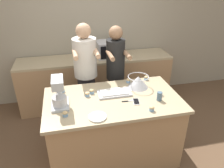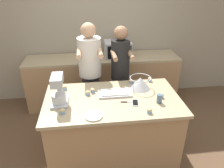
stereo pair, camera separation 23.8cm
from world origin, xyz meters
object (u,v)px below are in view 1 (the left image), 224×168
Objects in this scene: cupcake_0 at (152,108)px; cupcake_4 at (87,94)px; knife at (129,101)px; cupcake_3 at (65,114)px; stand_mixer at (59,94)px; cupcake_1 at (62,90)px; drinking_glass at (159,96)px; mixing_bowl at (138,81)px; small_plate at (97,117)px; cupcake_2 at (92,91)px; cupcake_6 at (146,78)px; person_left at (86,77)px; cupcake_5 at (128,81)px; cupcake_7 at (160,93)px; microwave_oven at (110,49)px; cell_phone at (136,102)px; baking_tray at (114,93)px; person_right at (116,75)px.

cupcake_0 is 1.00× the size of cupcake_4.
knife is 0.79m from cupcake_3.
stand_mixer is 5.84× the size of cupcake_1.
drinking_glass is 1.78× the size of cupcake_4.
mixing_bowl is at bearing 86.93° from cupcake_0.
cupcake_4 reaches higher than knife.
stand_mixer reaches higher than cupcake_3.
small_plate is 3.20× the size of cupcake_2.
cupcake_6 is at bearing 29.10° from cupcake_3.
stand_mixer is at bearing 139.88° from small_plate.
person_left is 27.39× the size of cupcake_1.
cupcake_5 is (-0.09, 0.16, -0.05)m from mixing_bowl.
drinking_glass is 0.13m from cupcake_7.
drinking_glass is 0.83m from small_plate.
cupcake_7 is (0.86, 0.30, 0.02)m from small_plate.
cupcake_3 is (-0.87, -1.69, -0.13)m from microwave_oven.
person_left is 0.91m from cupcake_6.
cupcake_2 is 1.00× the size of cupcake_3.
microwave_oven reaches higher than cupcake_7.
drinking_glass is 0.86m from cupcake_2.
mixing_bowl is 1.86× the size of cell_phone.
knife is at bearing -172.53° from cupcake_7.
cupcake_1 is at bearing -128.17° from microwave_oven.
cupcake_6 is (0.32, -1.03, -0.13)m from microwave_oven.
cell_phone is 2.47× the size of cupcake_2.
mixing_bowl reaches higher than cupcake_4.
cupcake_5 is at bearing 94.50° from cupcake_0.
stand_mixer reaches higher than cupcake_7.
person_left is at bearing 114.28° from baking_tray.
knife is 0.54m from cupcake_4.
cupcake_0 reaches higher than cell_phone.
person_left reaches higher than cell_phone.
small_plate is 0.62m from cupcake_0.
cupcake_2 is at bearing 88.55° from small_plate.
cupcake_4 is at bearing -172.29° from mixing_bowl.
drinking_glass is at bearing -94.59° from cupcake_6.
small_plate is (-0.66, -0.57, -0.08)m from mixing_bowl.
cupcake_0 is 0.39m from cupcake_7.
cell_phone is (0.51, -0.89, 0.03)m from person_left.
baking_tray is at bearing -151.11° from cupcake_6.
mixing_bowl is at bearing -70.65° from person_right.
person_right is 26.45× the size of cupcake_4.
cupcake_1 is 1.00× the size of cupcake_4.
drinking_glass is at bearing 13.34° from small_plate.
knife is 3.53× the size of cupcake_0.
mixing_bowl is 0.65m from cupcake_2.
baking_tray is 6.87× the size of cupcake_0.
person_right is 0.82m from cupcake_4.
drinking_glass is at bearing -28.03° from baking_tray.
stand_mixer reaches higher than drinking_glass.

